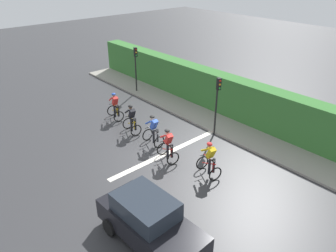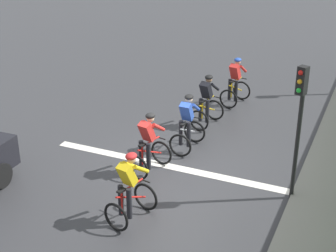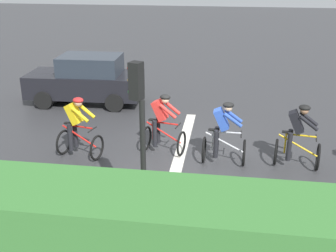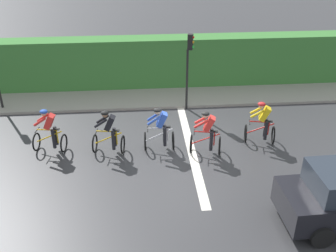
# 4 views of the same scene
# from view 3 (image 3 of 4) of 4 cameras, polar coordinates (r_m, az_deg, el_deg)

# --- Properties ---
(ground_plane) EXTENTS (80.00, 80.00, 0.00)m
(ground_plane) POSITION_cam_3_polar(r_m,az_deg,el_deg) (11.07, 1.88, -4.62)
(ground_plane) COLOR #333335
(road_marking_stop_line) EXTENTS (7.00, 0.30, 0.01)m
(road_marking_stop_line) POSITION_cam_3_polar(r_m,az_deg,el_deg) (11.08, 1.47, -4.58)
(road_marking_stop_line) COLOR silver
(road_marking_stop_line) RESTS_ON ground
(cyclist_second) EXTENTS (0.84, 1.17, 1.66)m
(cyclist_second) POSITION_cam_3_polar(r_m,az_deg,el_deg) (10.89, 17.15, -1.50)
(cyclist_second) COLOR black
(cyclist_second) RESTS_ON ground
(cyclist_mid) EXTENTS (0.72, 1.10, 1.66)m
(cyclist_mid) POSITION_cam_3_polar(r_m,az_deg,el_deg) (10.67, 7.51, -1.16)
(cyclist_mid) COLOR black
(cyclist_mid) RESTS_ON ground
(cyclist_fourth) EXTENTS (0.89, 1.20, 1.66)m
(cyclist_fourth) POSITION_cam_3_polar(r_m,az_deg,el_deg) (11.18, -0.80, 0.13)
(cyclist_fourth) COLOR black
(cyclist_fourth) RESTS_ON ground
(cyclist_trailing) EXTENTS (0.90, 1.20, 1.66)m
(cyclist_trailing) POSITION_cam_3_polar(r_m,az_deg,el_deg) (11.19, -12.21, -0.36)
(cyclist_trailing) COLOR black
(cyclist_trailing) RESTS_ON ground
(car_black) EXTENTS (1.99, 4.16, 1.76)m
(car_black) POSITION_cam_3_polar(r_m,az_deg,el_deg) (15.53, -11.03, 6.20)
(car_black) COLOR black
(car_black) RESTS_ON ground
(traffic_light_near_crossing) EXTENTS (0.25, 0.30, 3.34)m
(traffic_light_near_crossing) POSITION_cam_3_polar(r_m,az_deg,el_deg) (7.27, -3.90, 0.04)
(traffic_light_near_crossing) COLOR black
(traffic_light_near_crossing) RESTS_ON ground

